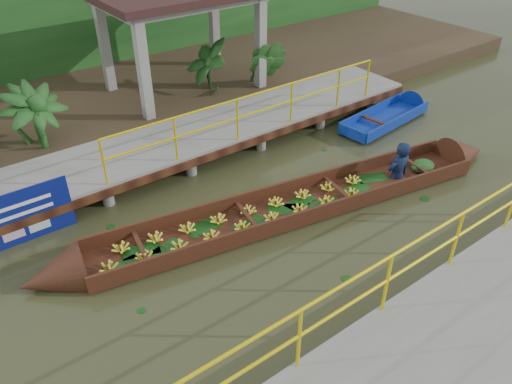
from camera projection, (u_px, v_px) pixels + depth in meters
ground at (220, 253)px, 9.15m from camera, size 80.00×80.00×0.00m
land_strip at (73, 106)px, 14.01m from camera, size 30.00×8.00×0.45m
far_dock at (136, 156)px, 11.17m from camera, size 16.00×2.06×1.66m
near_dock at (454, 371)px, 6.69m from camera, size 18.00×2.40×1.73m
pavilion at (180, 3)px, 13.27m from camera, size 4.40×3.00×3.00m
foliage_backdrop at (31, 23)px, 14.69m from camera, size 30.00×0.80×4.00m
vendor_boat at (306, 199)px, 10.20m from camera, size 10.52×2.84×2.16m
moored_blue_boat at (401, 110)px, 13.99m from camera, size 3.45×1.25×0.80m
tropical_plants at (21, 116)px, 11.11m from camera, size 14.28×1.28×1.61m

